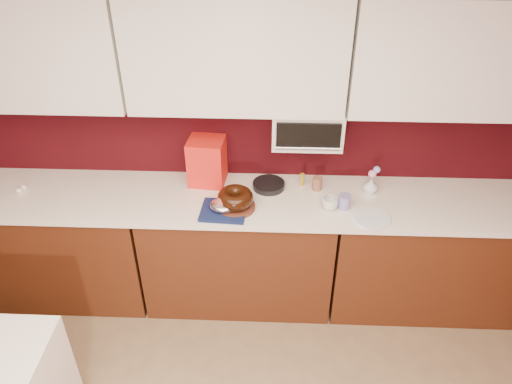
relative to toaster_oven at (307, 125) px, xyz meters
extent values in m
cube|color=white|center=(-0.45, -2.10, 1.12)|extent=(4.00, 4.50, 0.02)
cube|color=#37070C|center=(-0.45, 0.15, -0.12)|extent=(4.00, 0.02, 2.50)
cube|color=#4D220F|center=(-1.78, -0.17, -0.95)|extent=(1.31, 0.58, 0.86)
cube|color=#4D220F|center=(-0.45, -0.17, -0.95)|extent=(1.31, 0.58, 0.86)
cube|color=#4D220F|center=(0.88, -0.17, -0.95)|extent=(1.31, 0.58, 0.86)
cube|color=white|center=(-0.45, -0.17, -0.49)|extent=(4.00, 0.62, 0.04)
cube|color=white|center=(-1.78, -0.02, 0.48)|extent=(1.31, 0.33, 0.70)
cube|color=white|center=(-0.45, -0.02, 0.48)|extent=(1.31, 0.33, 0.70)
cube|color=white|center=(0.88, -0.02, 0.48)|extent=(1.31, 0.33, 0.70)
cube|color=white|center=(0.00, 0.00, 0.00)|extent=(0.45, 0.30, 0.25)
cube|color=black|center=(0.00, -0.16, 0.00)|extent=(0.40, 0.02, 0.18)
cylinder|color=silver|center=(0.00, -0.18, -0.07)|extent=(0.42, 0.02, 0.02)
cylinder|color=#5E2B1C|center=(-0.45, -0.28, -0.46)|extent=(0.30, 0.30, 0.02)
torus|color=black|center=(-0.45, -0.28, -0.40)|extent=(0.26, 0.26, 0.10)
cube|color=#131E4A|center=(-0.53, -0.33, -0.46)|extent=(0.30, 0.26, 0.02)
ellipsoid|color=silver|center=(-0.53, -0.33, -0.42)|extent=(0.20, 0.17, 0.06)
ellipsoid|color=#A9554D|center=(-0.53, -0.33, -0.40)|extent=(0.13, 0.11, 0.07)
cube|color=red|center=(-0.67, 0.03, -0.31)|extent=(0.26, 0.24, 0.33)
cylinder|color=black|center=(-0.24, -0.03, -0.46)|extent=(0.27, 0.27, 0.04)
imported|color=silver|center=(0.16, -0.26, -0.42)|extent=(0.12, 0.12, 0.10)
cylinder|color=navy|center=(0.26, -0.25, -0.43)|extent=(0.11, 0.11, 0.10)
imported|color=silver|center=(0.45, -0.06, -0.42)|extent=(0.10, 0.10, 0.12)
sphere|color=#FF93C5|center=(0.45, -0.06, -0.33)|extent=(0.05, 0.05, 0.05)
sphere|color=#8FA6E5|center=(0.48, -0.04, -0.30)|extent=(0.05, 0.05, 0.05)
cylinder|color=white|center=(0.42, -0.36, -0.47)|extent=(0.30, 0.30, 0.01)
cylinder|color=olive|center=(-0.01, 0.01, -0.43)|extent=(0.04, 0.04, 0.09)
cylinder|color=brown|center=(0.09, -0.04, -0.43)|extent=(0.08, 0.08, 0.10)
ellipsoid|color=white|center=(-1.95, -0.17, -0.46)|extent=(0.05, 0.04, 0.04)
ellipsoid|color=silver|center=(-1.93, -0.13, -0.45)|extent=(0.06, 0.04, 0.04)
camera|label=1|loc=(-0.21, -2.91, 1.47)|focal=35.00mm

